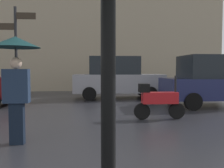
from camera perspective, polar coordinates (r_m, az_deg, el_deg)
pedestrian_with_umbrella at (r=4.94m, az=-21.29°, el=4.63°), size 0.91×0.91×2.02m
parked_scooter at (r=7.11m, az=10.55°, el=-3.57°), size 1.46×0.32×1.23m
parked_car_right at (r=12.11m, az=1.09°, el=1.47°), size 4.30×2.06×2.03m
parked_car_distant at (r=10.28m, az=22.65°, el=0.64°), size 4.06×2.06×1.94m
street_signpost at (r=7.48m, az=-21.20°, el=6.94°), size 1.08×0.08×3.15m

